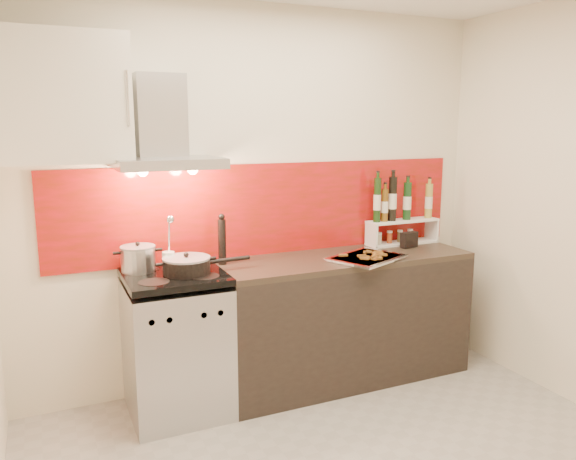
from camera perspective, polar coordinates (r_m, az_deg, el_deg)
name	(u,v)px	position (r m, az deg, el deg)	size (l,w,h in m)	color
back_wall	(262,198)	(3.92, -2.69, 3.28)	(3.40, 0.02, 2.60)	silver
backsplash	(269,209)	(3.94, -1.94, 2.14)	(3.00, 0.02, 0.64)	maroon
range_stove	(177,345)	(3.66, -11.22, -11.42)	(0.60, 0.60, 0.91)	#B7B7BA
counter	(343,317)	(4.07, 5.63, -8.81)	(1.80, 0.60, 0.90)	black
range_hood	(164,135)	(3.53, -12.53, 9.41)	(0.62, 0.50, 0.61)	#B7B7BA
upper_cabinet	(64,98)	(3.45, -21.80, 12.32)	(0.70, 0.35, 0.72)	silver
stock_pot	(138,258)	(3.59, -14.97, -2.81)	(0.22, 0.22, 0.19)	#B7B7BA
saute_pan	(188,265)	(3.48, -10.16, -3.54)	(0.56, 0.29, 0.13)	black
utensil_jar	(169,255)	(3.56, -12.01, -2.48)	(0.08, 0.11, 0.37)	silver
pepper_mill	(222,240)	(3.68, -6.72, -1.02)	(0.05, 0.05, 0.34)	black
step_shelf	(400,215)	(4.35, 11.28, 1.47)	(0.58, 0.16, 0.52)	white
caddy_box	(409,240)	(4.27, 12.20, -0.97)	(0.13, 0.06, 0.12)	black
baking_tray	(367,258)	(3.85, 8.04, -2.79)	(0.59, 0.54, 0.03)	silver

